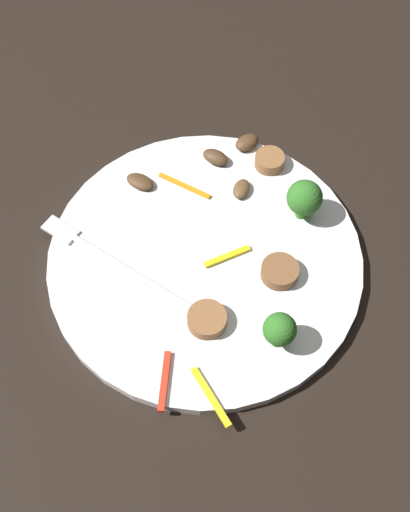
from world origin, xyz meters
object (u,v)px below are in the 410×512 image
sausage_slice_0 (207,319)px  sausage_slice_1 (280,271)px  plate (205,259)px  mushroom_3 (140,182)px  broccoli_floret_1 (280,330)px  mushroom_0 (247,142)px  mushroom_1 (215,157)px  broccoli_floret_0 (304,198)px  pepper_strip_2 (227,256)px  pepper_strip_1 (164,381)px  pepper_strip_3 (184,186)px  sausage_slice_2 (270,161)px  pepper_strip_0 (211,397)px  mushroom_2 (241,189)px  fork (108,259)px

sausage_slice_0 → sausage_slice_1: (0.01, -0.08, 0.00)m
plate → mushroom_3: size_ratio=10.08×
broccoli_floret_1 → mushroom_0: bearing=-27.3°
mushroom_0 → mushroom_1: 0.04m
broccoli_floret_0 → pepper_strip_2: size_ratio=0.99×
broccoli_floret_0 → pepper_strip_1: (-0.08, 0.20, -0.03)m
plate → pepper_strip_3: bearing=-17.8°
plate → pepper_strip_1: bearing=132.4°
sausage_slice_1 → sausage_slice_2: size_ratio=1.16×
sausage_slice_1 → mushroom_0: (0.14, -0.06, -0.00)m
mushroom_0 → mushroom_3: bearing=82.4°
sausage_slice_1 → pepper_strip_3: bearing=9.2°
sausage_slice_0 → pepper_strip_3: size_ratio=0.61×
mushroom_3 → pepper_strip_3: size_ratio=0.51×
sausage_slice_0 → pepper_strip_3: 0.15m
pepper_strip_0 → pepper_strip_2: bearing=-38.9°
broccoli_floret_0 → mushroom_2: 0.07m
broccoli_floret_0 → sausage_slice_1: bearing=127.3°
fork → mushroom_0: mushroom_0 is taller
plate → mushroom_1: size_ratio=10.67×
sausage_slice_2 → pepper_strip_0: (-0.18, 0.18, -0.00)m
sausage_slice_2 → pepper_strip_2: bearing=125.7°
sausage_slice_1 → mushroom_2: sausage_slice_1 is taller
fork → pepper_strip_1: 0.13m
broccoli_floret_0 → mushroom_2: bearing=31.9°
mushroom_1 → pepper_strip_2: mushroom_1 is taller
plate → sausage_slice_2: size_ratio=9.84×
mushroom_2 → mushroom_3: (0.06, 0.08, -0.00)m
fork → sausage_slice_1: (-0.10, -0.13, 0.00)m
mushroom_1 → pepper_strip_0: mushroom_1 is taller
mushroom_0 → mushroom_1: same height
mushroom_2 → pepper_strip_0: bearing=139.4°
broccoli_floret_0 → pepper_strip_3: bearing=41.3°
fork → mushroom_2: mushroom_2 is taller
plate → mushroom_0: 0.14m
plate → mushroom_1: bearing=-37.6°
plate → broccoli_floret_1: bearing=-176.5°
fork → pepper_strip_0: bearing=159.3°
mushroom_3 → pepper_strip_1: mushroom_3 is taller
pepper_strip_1 → pepper_strip_2: (0.07, -0.11, -0.00)m
plate → pepper_strip_0: 0.14m
sausage_slice_1 → mushroom_2: (0.10, -0.02, -0.00)m
fork → sausage_slice_1: sausage_slice_1 is taller
fork → pepper_strip_1: same height
sausage_slice_1 → pepper_strip_0: 0.13m
sausage_slice_0 → pepper_strip_0: size_ratio=0.61×
sausage_slice_2 → pepper_strip_1: size_ratio=0.58×
pepper_strip_1 → pepper_strip_2: size_ratio=1.14×
fork → broccoli_floret_0: broccoli_floret_0 is taller
sausage_slice_1 → pepper_strip_1: bearing=103.0°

